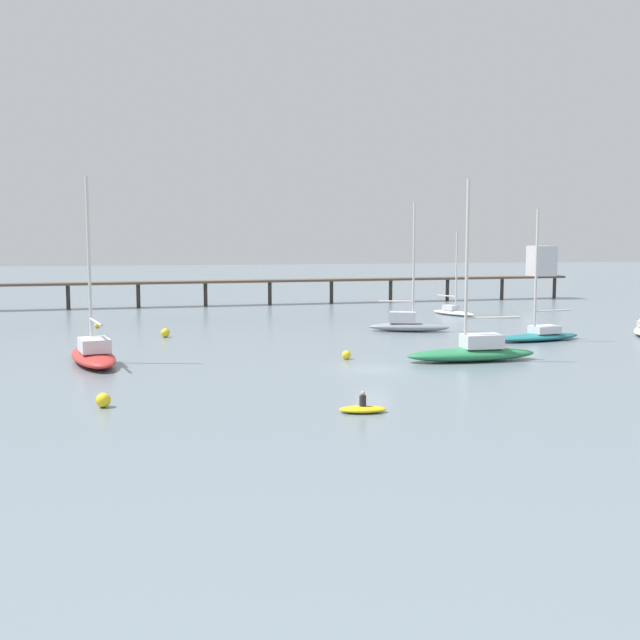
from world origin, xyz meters
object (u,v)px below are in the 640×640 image
(pier, at_px, (382,273))
(mooring_buoy_mid, at_px, (97,325))
(sailboat_white, at_px, (453,310))
(mooring_buoy_near, at_px, (165,333))
(dinghy_yellow, at_px, (363,408))
(mooring_buoy_inner, at_px, (103,400))
(sailboat_teal, at_px, (539,333))
(mooring_buoy_outer, at_px, (346,355))
(sailboat_red, at_px, (93,353))
(sailboat_gray, at_px, (408,323))
(sailboat_green, at_px, (473,350))

(pier, relative_size, mooring_buoy_mid, 174.93)
(sailboat_white, height_order, mooring_buoy_near, sailboat_white)
(dinghy_yellow, height_order, mooring_buoy_inner, dinghy_yellow)
(pier, relative_size, sailboat_teal, 7.68)
(sailboat_teal, xyz_separation_m, mooring_buoy_outer, (-19.05, -6.62, -0.30))
(sailboat_white, xyz_separation_m, mooring_buoy_mid, (-39.66, -4.79, -0.35))
(sailboat_teal, xyz_separation_m, mooring_buoy_mid, (-38.93, 17.50, -0.38))
(pier, bearing_deg, mooring_buoy_near, -132.62)
(mooring_buoy_outer, bearing_deg, mooring_buoy_mid, 129.50)
(dinghy_yellow, distance_m, mooring_buoy_near, 34.06)
(sailboat_white, height_order, dinghy_yellow, sailboat_white)
(sailboat_white, distance_m, mooring_buoy_outer, 35.02)
(sailboat_red, bearing_deg, mooring_buoy_outer, -4.86)
(mooring_buoy_mid, bearing_deg, mooring_buoy_inner, -84.88)
(pier, xyz_separation_m, dinghy_yellow, (-19.82, -64.93, -3.78))
(sailboat_teal, height_order, mooring_buoy_inner, sailboat_teal)
(mooring_buoy_inner, xyz_separation_m, mooring_buoy_mid, (-3.33, 37.21, -0.14))
(sailboat_white, relative_size, mooring_buoy_outer, 14.71)
(sailboat_gray, bearing_deg, dinghy_yellow, -111.94)
(pier, distance_m, sailboat_white, 19.53)
(sailboat_teal, xyz_separation_m, dinghy_yellow, (-22.29, -23.68, -0.41))
(sailboat_gray, distance_m, mooring_buoy_inner, 38.60)
(sailboat_gray, height_order, mooring_buoy_outer, sailboat_gray)
(sailboat_white, xyz_separation_m, dinghy_yellow, (-23.03, -45.96, -0.39))
(sailboat_white, bearing_deg, mooring_buoy_inner, -130.86)
(pier, height_order, mooring_buoy_outer, pier)
(sailboat_gray, distance_m, mooring_buoy_near, 22.94)
(mooring_buoy_near, bearing_deg, sailboat_red, -110.10)
(mooring_buoy_near, bearing_deg, mooring_buoy_mid, 127.80)
(pier, bearing_deg, sailboat_red, -126.99)
(sailboat_white, height_order, mooring_buoy_mid, sailboat_white)
(mooring_buoy_outer, bearing_deg, sailboat_teal, 19.16)
(dinghy_yellow, bearing_deg, mooring_buoy_inner, 163.40)
(mooring_buoy_mid, bearing_deg, sailboat_white, 6.88)
(mooring_buoy_near, bearing_deg, dinghy_yellow, -73.01)
(mooring_buoy_outer, bearing_deg, sailboat_red, 175.14)
(sailboat_gray, relative_size, mooring_buoy_inner, 15.54)
(sailboat_white, distance_m, dinghy_yellow, 51.41)
(sailboat_red, height_order, mooring_buoy_mid, sailboat_red)
(pier, height_order, sailboat_red, sailboat_red)
(pier, xyz_separation_m, sailboat_white, (3.21, -18.97, -3.39))
(sailboat_red, height_order, mooring_buoy_outer, sailboat_red)
(mooring_buoy_inner, height_order, mooring_buoy_mid, mooring_buoy_inner)
(sailboat_gray, xyz_separation_m, dinghy_yellow, (-12.98, -32.23, -0.62))
(mooring_buoy_inner, bearing_deg, mooring_buoy_near, 83.33)
(sailboat_red, bearing_deg, pier, 53.01)
(mooring_buoy_inner, bearing_deg, mooring_buoy_outer, 38.37)
(sailboat_green, distance_m, sailboat_red, 27.57)
(mooring_buoy_outer, bearing_deg, sailboat_green, -16.23)
(sailboat_red, distance_m, mooring_buoy_outer, 18.38)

